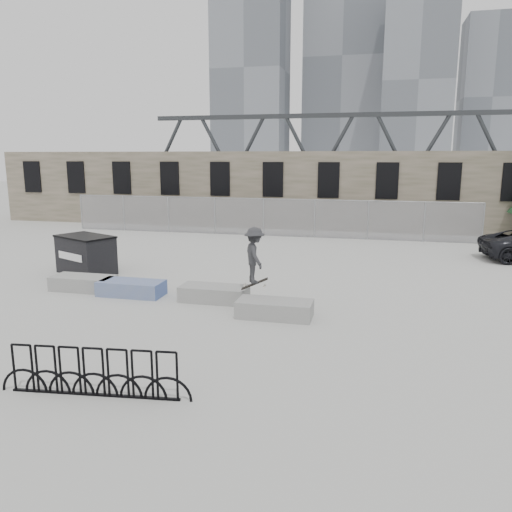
{
  "coord_description": "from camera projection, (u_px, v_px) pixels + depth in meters",
  "views": [
    {
      "loc": [
        5.84,
        -13.56,
        4.23
      ],
      "look_at": [
        2.43,
        0.64,
        1.3
      ],
      "focal_mm": 35.0,
      "sensor_mm": 36.0,
      "label": 1
    }
  ],
  "objects": [
    {
      "name": "stone_wall",
      "position": [
        277.0,
        189.0,
        30.14
      ],
      "size": [
        36.0,
        2.58,
        4.5
      ],
      "color": "#68604C",
      "rests_on": "ground"
    },
    {
      "name": "skyline_towers",
      "position": [
        347.0,
        73.0,
        100.67
      ],
      "size": [
        58.0,
        28.0,
        48.0
      ],
      "color": "slate",
      "rests_on": "ground"
    },
    {
      "name": "planter_far_left",
      "position": [
        83.0,
        282.0,
        16.01
      ],
      "size": [
        2.0,
        0.9,
        0.46
      ],
      "color": "#999997",
      "rests_on": "ground"
    },
    {
      "name": "chainlink_fence",
      "position": [
        263.0,
        217.0,
        26.81
      ],
      "size": [
        22.06,
        0.06,
        2.02
      ],
      "color": "gray",
      "rests_on": "ground"
    },
    {
      "name": "bike_rack",
      "position": [
        94.0,
        373.0,
        8.89
      ],
      "size": [
        3.57,
        0.45,
        0.9
      ],
      "rotation": [
        0.0,
        0.0,
        0.11
      ],
      "color": "black",
      "rests_on": "ground"
    },
    {
      "name": "skateboarder",
      "position": [
        255.0,
        255.0,
        13.85
      ],
      "size": [
        1.0,
        1.17,
        1.78
      ],
      "rotation": [
        0.0,
        0.0,
        2.07
      ],
      "color": "#2D2D30",
      "rests_on": "ground"
    },
    {
      "name": "planter_offset",
      "position": [
        275.0,
        308.0,
        13.3
      ],
      "size": [
        2.0,
        0.9,
        0.46
      ],
      "color": "#999997",
      "rests_on": "ground"
    },
    {
      "name": "truss_bridge",
      "position": [
        411.0,
        157.0,
        64.43
      ],
      "size": [
        70.0,
        3.0,
        9.8
      ],
      "color": "#2D3033",
      "rests_on": "ground"
    },
    {
      "name": "dumpster",
      "position": [
        86.0,
        254.0,
        18.21
      ],
      "size": [
        2.47,
        2.07,
        1.4
      ],
      "rotation": [
        0.0,
        0.0,
        -0.44
      ],
      "color": "black",
      "rests_on": "ground"
    },
    {
      "name": "ground",
      "position": [
        173.0,
        298.0,
        15.1
      ],
      "size": [
        120.0,
        120.0,
        0.0
      ],
      "primitive_type": "plane",
      "color": "#AFAFAA",
      "rests_on": "ground"
    },
    {
      "name": "planter_center_left",
      "position": [
        131.0,
        287.0,
        15.39
      ],
      "size": [
        2.0,
        0.9,
        0.46
      ],
      "color": "#34519E",
      "rests_on": "ground"
    },
    {
      "name": "planter_center_right",
      "position": [
        214.0,
        293.0,
        14.79
      ],
      "size": [
        2.0,
        0.9,
        0.46
      ],
      "color": "#999997",
      "rests_on": "ground"
    }
  ]
}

